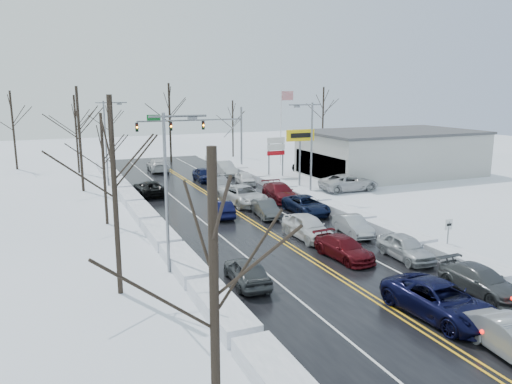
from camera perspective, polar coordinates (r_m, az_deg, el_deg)
name	(u,v)px	position (r m, az deg, el deg)	size (l,w,h in m)	color
ground	(274,236)	(35.52, 2.09, -5.05)	(160.00, 160.00, 0.00)	white
road_surface	(263,229)	(37.27, 0.78, -4.23)	(14.00, 84.00, 0.01)	black
snow_bank_left	(162,241)	(35.02, -10.73, -5.51)	(1.62, 72.00, 0.76)	white
snow_bank_right	(349,219)	(40.83, 10.60, -3.01)	(1.62, 72.00, 0.76)	white
traffic_signal_mast	(203,128)	(61.62, -6.10, 7.24)	(13.28, 0.39, 8.00)	slate
tires_plus_sign	(300,139)	(53.28, 5.08, 6.04)	(3.20, 0.34, 6.00)	slate
used_vehicles_sign	(276,149)	(58.79, 2.29, 4.97)	(2.20, 0.22, 4.65)	slate
speed_limit_sign	(448,230)	(33.28, 21.13, -4.10)	(0.55, 0.09, 2.35)	slate
flagpole	(282,121)	(67.75, 3.00, 8.08)	(1.87, 1.20, 10.00)	silver
dealership_building	(391,153)	(62.57, 15.15, 4.37)	(20.40, 12.40, 5.30)	#A9A9A5
streetlight_ne	(310,143)	(46.96, 6.16, 5.63)	(3.20, 0.25, 9.00)	slate
streetlight_sw	(169,180)	(27.92, -9.87, 1.34)	(3.20, 0.25, 9.00)	slate
streetlight_nw	(107,136)	(55.34, -16.62, 6.14)	(3.20, 0.25, 9.00)	slate
tree_left_a	(214,260)	(12.00, -4.88, -7.73)	(3.60, 3.60, 9.00)	#2D231C
tree_left_b	(113,158)	(25.16, -16.07, 3.79)	(4.00, 4.00, 10.00)	#2D231C
tree_left_c	(103,147)	(39.21, -17.13, 4.90)	(3.40, 3.40, 8.50)	#2D231C
tree_left_d	(78,119)	(52.95, -19.64, 7.91)	(4.20, 4.20, 10.50)	#2D231C
tree_left_e	(75,119)	(64.97, -19.94, 7.87)	(3.80, 3.80, 9.50)	#2D231C
tree_far_a	(12,115)	(70.93, -26.12, 7.93)	(4.00, 4.00, 10.00)	#2D231C
tree_far_b	(109,118)	(72.37, -16.44, 8.14)	(3.60, 3.60, 9.00)	#2D231C
tree_far_c	(169,107)	(71.73, -9.87, 9.54)	(4.40, 4.40, 11.00)	#2D231C
tree_far_d	(233,118)	(76.15, -2.67, 8.50)	(3.40, 3.40, 8.50)	#2D231C
tree_far_e	(323,107)	(83.45, 7.69, 9.66)	(4.20, 4.20, 10.50)	#2D231C
queued_car_2	(439,317)	(25.04, 20.22, -13.24)	(2.66, 5.77, 1.60)	black
queued_car_3	(344,258)	(31.47, 9.98, -7.48)	(1.88, 4.62, 1.34)	#4C0A10
queued_car_4	(308,238)	(35.16, 5.91, -5.29)	(2.00, 4.96, 1.69)	silver
queued_car_5	(266,217)	(40.76, 1.10, -2.83)	(1.46, 4.20, 1.38)	#3A3C3E
queued_car_6	(243,204)	(45.07, -1.48, -1.41)	(2.78, 6.04, 1.68)	silver
queued_car_7	(221,192)	(50.59, -3.97, 0.02)	(2.01, 4.94, 1.43)	#A7A9AF
queued_car_8	(204,181)	(56.40, -5.96, 1.21)	(1.79, 4.46, 1.52)	black
queued_car_11	(479,293)	(28.47, 24.16, -10.48)	(1.92, 4.72, 1.37)	#434648
queued_car_12	(405,259)	(32.23, 16.65, -7.34)	(1.77, 4.41, 1.50)	#AEB2B7
queued_car_13	(353,235)	(36.47, 10.97, -4.82)	(1.46, 4.18, 1.38)	#A3A6AB
queued_car_14	(306,213)	(42.02, 5.74, -2.45)	(2.42, 5.25, 1.46)	black
queued_car_15	(280,200)	(46.70, 2.74, -0.95)	(2.21, 5.44, 1.58)	#500A11
queued_car_16	(245,185)	(54.25, -1.26, 0.85)	(1.65, 4.11, 1.40)	white
queued_car_17	(225,175)	(60.04, -3.57, 1.90)	(1.77, 5.09, 1.68)	#B8B8BA
oncoming_car_0	(222,217)	(40.86, -3.91, -2.82)	(1.42, 4.06, 1.34)	black
oncoming_car_1	(150,195)	(49.95, -12.02, -0.36)	(2.42, 5.25, 1.46)	black
oncoming_car_2	(158,171)	(64.06, -11.12, 2.32)	(2.29, 5.63, 1.63)	silver
oncoming_car_3	(247,284)	(27.17, -1.03, -10.47)	(1.74, 4.32, 1.47)	#3F4244
parked_car_0	(349,191)	(51.90, 10.54, 0.15)	(2.82, 6.13, 1.70)	silver
parked_car_1	(349,181)	(57.48, 10.60, 1.27)	(2.35, 5.79, 1.68)	black
parked_car_2	(307,173)	(62.04, 5.89, 2.18)	(2.01, 4.99, 1.70)	black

